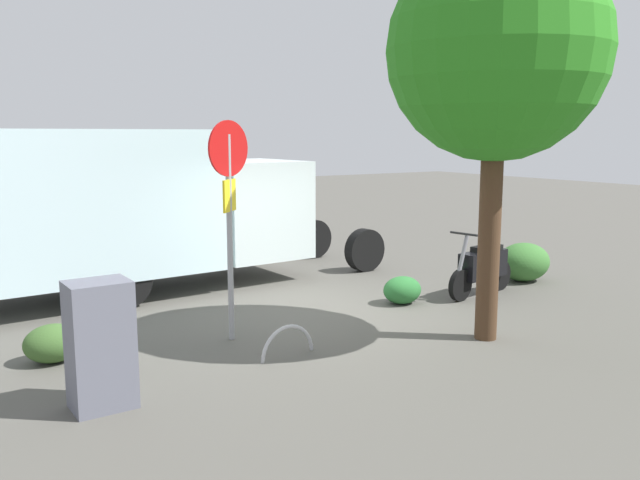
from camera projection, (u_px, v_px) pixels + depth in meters
The scene contains 10 objects.
ground_plane at pixel (324, 312), 10.87m from camera, with size 60.00×60.00×0.00m, color #514F49.
box_truck_near at pixel (132, 204), 11.95m from camera, with size 8.49×2.64×2.95m.
motorcycle at pixel (483, 267), 11.95m from camera, with size 1.80×0.64×1.20m.
stop_sign at pixel (229, 196), 9.12m from camera, with size 0.71×0.33×3.06m.
street_tree at pixel (497, 52), 8.86m from camera, with size 2.97×2.97×5.47m.
utility_cabinet at pixel (100, 345), 6.99m from camera, with size 0.64×0.50×1.37m, color slate.
bike_rack_hoop at pixel (288, 356), 8.72m from camera, with size 0.85×0.85×0.05m, color #B7B7BC.
shrub_near_sign at pixel (402, 290), 11.38m from camera, with size 0.69×0.57×0.47m, color #296B2F.
shrub_mid_verge at pixel (524, 262), 13.13m from camera, with size 1.11×0.91×0.76m, color #386E2F.
shrub_by_tree at pixel (53, 343), 8.46m from camera, with size 0.72×0.59×0.49m, color #3A5E29.
Camera 1 is at (5.74, 8.85, 2.88)m, focal length 37.39 mm.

